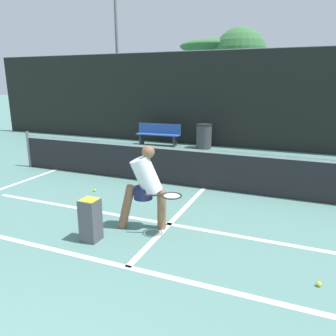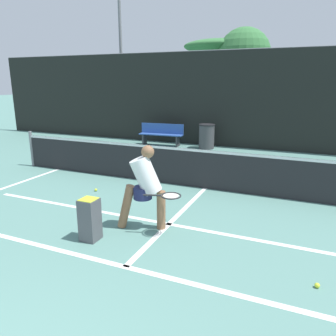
{
  "view_description": "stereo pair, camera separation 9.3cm",
  "coord_description": "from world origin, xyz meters",
  "px_view_note": "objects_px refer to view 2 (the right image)",
  "views": [
    {
      "loc": [
        2.08,
        -0.17,
        2.53
      ],
      "look_at": [
        -0.18,
        5.3,
        0.95
      ],
      "focal_mm": 35.0,
      "sensor_mm": 36.0,
      "label": 1
    },
    {
      "loc": [
        2.17,
        -0.13,
        2.53
      ],
      "look_at": [
        -0.18,
        5.3,
        0.95
      ],
      "focal_mm": 35.0,
      "sensor_mm": 36.0,
      "label": 2
    }
  ],
  "objects_px": {
    "player_practicing": "(145,185)",
    "trash_bin": "(207,136)",
    "parked_car": "(286,127)",
    "ball_hopper": "(90,218)",
    "courtside_bench": "(161,133)"
  },
  "relations": [
    {
      "from": "parked_car",
      "to": "trash_bin",
      "type": "bearing_deg",
      "value": -127.74
    },
    {
      "from": "player_practicing",
      "to": "ball_hopper",
      "type": "height_order",
      "value": "player_practicing"
    },
    {
      "from": "player_practicing",
      "to": "ball_hopper",
      "type": "bearing_deg",
      "value": -148.72
    },
    {
      "from": "courtside_bench",
      "to": "parked_car",
      "type": "height_order",
      "value": "parked_car"
    },
    {
      "from": "player_practicing",
      "to": "parked_car",
      "type": "height_order",
      "value": "player_practicing"
    },
    {
      "from": "player_practicing",
      "to": "parked_car",
      "type": "bearing_deg",
      "value": 63.12
    },
    {
      "from": "courtside_bench",
      "to": "player_practicing",
      "type": "bearing_deg",
      "value": -71.99
    },
    {
      "from": "ball_hopper",
      "to": "player_practicing",
      "type": "bearing_deg",
      "value": 49.94
    },
    {
      "from": "parked_car",
      "to": "ball_hopper",
      "type": "bearing_deg",
      "value": -100.78
    },
    {
      "from": "player_practicing",
      "to": "ball_hopper",
      "type": "relative_size",
      "value": 2.11
    },
    {
      "from": "courtside_bench",
      "to": "parked_car",
      "type": "relative_size",
      "value": 0.44
    },
    {
      "from": "courtside_bench",
      "to": "trash_bin",
      "type": "relative_size",
      "value": 1.94
    },
    {
      "from": "player_practicing",
      "to": "trash_bin",
      "type": "xyz_separation_m",
      "value": [
        -1.08,
        7.24,
        -0.33
      ]
    },
    {
      "from": "trash_bin",
      "to": "parked_car",
      "type": "xyz_separation_m",
      "value": [
        2.62,
        3.38,
        0.09
      ]
    },
    {
      "from": "ball_hopper",
      "to": "trash_bin",
      "type": "xyz_separation_m",
      "value": [
        -0.45,
        7.99,
        0.1
      ]
    }
  ]
}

